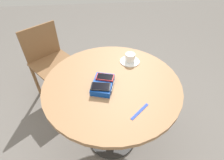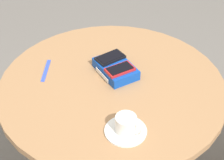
# 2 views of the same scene
# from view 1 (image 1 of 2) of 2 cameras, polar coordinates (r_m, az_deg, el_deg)

# --- Properties ---
(ground_plane) EXTENTS (8.00, 8.00, 0.00)m
(ground_plane) POSITION_cam_1_polar(r_m,az_deg,el_deg) (1.84, 0.00, -18.07)
(ground_plane) COLOR slate
(round_table) EXTENTS (0.99, 0.99, 0.74)m
(round_table) POSITION_cam_1_polar(r_m,az_deg,el_deg) (1.34, 0.00, -4.73)
(round_table) COLOR #2D2D2D
(round_table) RESTS_ON ground_plane
(phone_box) EXTENTS (0.23, 0.18, 0.04)m
(phone_box) POSITION_cam_1_polar(r_m,az_deg,el_deg) (1.20, -3.01, -1.49)
(phone_box) COLOR #0F42AD
(phone_box) RESTS_ON round_table
(phone_black) EXTENTS (0.10, 0.14, 0.01)m
(phone_black) POSITION_cam_1_polar(r_m,az_deg,el_deg) (1.15, -3.73, -2.17)
(phone_black) COLOR black
(phone_black) RESTS_ON phone_box
(phone_red) EXTENTS (0.10, 0.14, 0.01)m
(phone_red) POSITION_cam_1_polar(r_m,az_deg,el_deg) (1.22, -2.32, 1.05)
(phone_red) COLOR red
(phone_red) RESTS_ON phone_box
(saucer) EXTENTS (0.16, 0.16, 0.01)m
(saucer) POSITION_cam_1_polar(r_m,az_deg,el_deg) (1.45, 5.82, 6.10)
(saucer) COLOR white
(saucer) RESTS_ON round_table
(coffee_cup) EXTENTS (0.11, 0.08, 0.07)m
(coffee_cup) POSITION_cam_1_polar(r_m,az_deg,el_deg) (1.43, 5.90, 7.40)
(coffee_cup) COLOR white
(coffee_cup) RESTS_ON saucer
(lanyard_strap) EXTENTS (0.12, 0.13, 0.00)m
(lanyard_strap) POSITION_cam_1_polar(r_m,az_deg,el_deg) (1.08, 9.05, -10.09)
(lanyard_strap) COLOR blue
(lanyard_strap) RESTS_ON round_table
(chair_near_window) EXTENTS (0.61, 0.61, 0.82)m
(chair_near_window) POSITION_cam_1_polar(r_m,az_deg,el_deg) (2.07, -19.14, 5.60)
(chair_near_window) COLOR brown
(chair_near_window) RESTS_ON ground_plane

